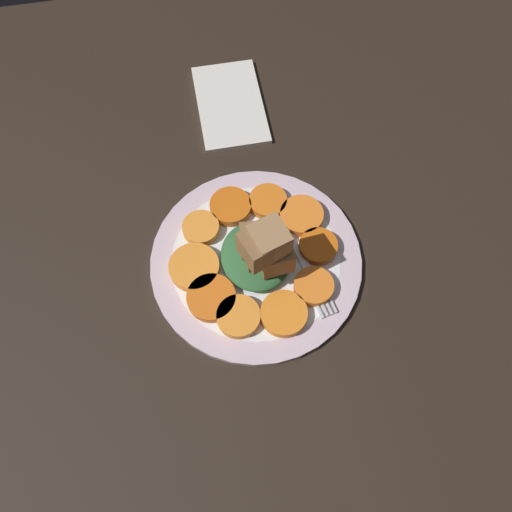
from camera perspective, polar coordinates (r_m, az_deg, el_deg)
table_slab at (r=71.80cm, az=0.00°, el=-1.04°), size 120.00×120.00×2.00cm
plate at (r=70.41cm, az=0.00°, el=-0.54°), size 29.74×29.74×1.05cm
carrot_slice_0 at (r=70.32cm, az=7.19°, el=0.79°), size 5.42×5.42×1.40cm
carrot_slice_1 at (r=72.56cm, az=5.23°, el=4.62°), size 6.30×6.30×1.40cm
carrot_slice_2 at (r=73.46cm, az=1.38°, el=6.23°), size 5.54×5.54×1.40cm
carrot_slice_3 at (r=73.11cm, az=-2.93°, el=5.67°), size 6.06×6.06×1.40cm
carrot_slice_4 at (r=71.70cm, az=-6.32°, el=3.18°), size 5.30×5.30×1.40cm
carrot_slice_5 at (r=69.17cm, az=-7.08°, el=-1.21°), size 6.97×6.97×1.40cm
carrot_slice_6 at (r=67.21cm, az=-5.12°, el=-4.79°), size 6.62×6.62×1.40cm
carrot_slice_7 at (r=66.13cm, az=-2.01°, el=-6.93°), size 5.83×5.83×1.40cm
carrot_slice_8 at (r=66.32cm, az=3.20°, el=-6.59°), size 6.28×6.28×1.40cm
carrot_slice_9 at (r=67.98cm, az=6.61°, el=-3.46°), size 5.43×5.43×1.40cm
center_pile at (r=65.84cm, az=0.56°, el=0.60°), size 10.84×9.76×10.87cm
fork at (r=69.98cm, az=5.31°, el=-0.33°), size 18.76×5.35×0.40cm
napkin at (r=86.35cm, az=-2.98°, el=16.92°), size 17.70×10.62×0.80cm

